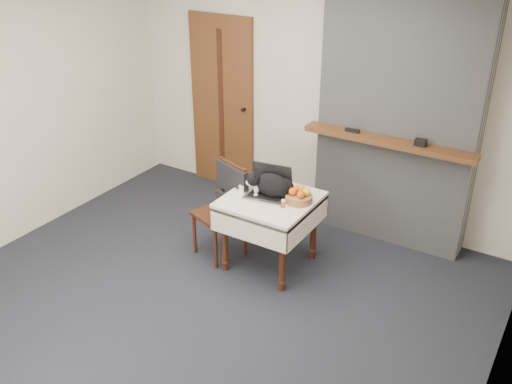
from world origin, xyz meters
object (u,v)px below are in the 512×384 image
chair (227,197)px  cat (273,186)px  door (222,104)px  pill_bottle (283,204)px  side_table (270,209)px  fruit_basket (299,196)px  laptop (269,188)px  cream_jar (242,189)px

chair → cat: bearing=25.3°
door → pill_bottle: door is taller
side_table → chair: chair is taller
side_table → fruit_basket: 0.31m
pill_bottle → chair: bearing=173.0°
door → chair: bearing=-54.1°
laptop → fruit_basket: laptop is taller
pill_bottle → cat: bearing=143.3°
chair → fruit_basket: bearing=25.7°
cream_jar → fruit_basket: fruit_basket is taller
pill_bottle → chair: (-0.65, 0.08, -0.15)m
side_table → cream_jar: size_ratio=12.15×
side_table → door: bearing=138.0°
pill_bottle → chair: chair is taller
cream_jar → fruit_basket: 0.54m
side_table → cream_jar: cream_jar is taller
cream_jar → chair: bearing=173.3°
side_table → laptop: bearing=133.6°
pill_bottle → chair: 0.68m
fruit_basket → chair: chair is taller
cat → chair: size_ratio=0.57×
cat → cream_jar: 0.31m
fruit_basket → door: bearing=144.4°
cat → chair: 0.53m
side_table → chair: 0.47m
pill_bottle → fruit_basket: (0.07, 0.16, 0.02)m
door → laptop: size_ratio=4.80×
cream_jar → fruit_basket: size_ratio=0.27×
pill_bottle → chair: size_ratio=0.08×
laptop → chair: size_ratio=0.45×
door → pill_bottle: size_ratio=27.64×
door → cream_jar: 1.69m
cream_jar → chair: 0.24m
fruit_basket → chair: (-0.72, -0.08, -0.17)m
side_table → cat: bearing=81.8°
cat → pill_bottle: size_ratio=7.19×
laptop → fruit_basket: bearing=-4.6°
door → cat: (1.37, -1.19, -0.19)m
laptop → pill_bottle: laptop is taller
cream_jar → chair: size_ratio=0.07×
laptop → cat: (0.05, -0.01, 0.04)m
fruit_basket → laptop: bearing=-175.6°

